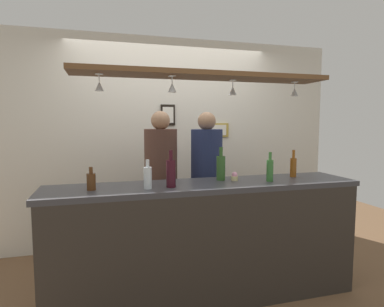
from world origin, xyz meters
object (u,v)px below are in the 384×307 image
bottle_champagne_green (221,167)px  bottle_beer_green_import (270,170)px  picture_frame_lower_pair (218,130)px  bottle_wine_dark_red (171,173)px  cupcake (235,177)px  person_middle_brown_shirt (161,175)px  bottle_beer_brown_stubby (91,181)px  bottle_soda_clear (148,177)px  bottle_beer_amber_tall (293,167)px  person_right_navy_shirt (207,173)px  picture_frame_crest (168,115)px

bottle_champagne_green → bottle_beer_green_import: bearing=-23.9°
bottle_beer_green_import → picture_frame_lower_pair: (0.06, 1.48, 0.32)m
bottle_wine_dark_red → cupcake: size_ratio=3.85×
person_middle_brown_shirt → bottle_wine_dark_red: bearing=-94.4°
bottle_beer_brown_stubby → bottle_beer_green_import: size_ratio=0.69×
bottle_soda_clear → bottle_beer_amber_tall: bottle_beer_amber_tall is taller
cupcake → person_middle_brown_shirt: bearing=130.5°
person_right_navy_shirt → picture_frame_crest: bearing=111.4°
bottle_wine_dark_red → cupcake: bearing=12.6°
bottle_wine_dark_red → picture_frame_lower_pair: (0.95, 1.49, 0.30)m
bottle_soda_clear → cupcake: bottle_soda_clear is taller
person_right_navy_shirt → picture_frame_lower_pair: 0.93m
bottle_beer_amber_tall → picture_frame_crest: size_ratio=1.00×
bottle_champagne_green → picture_frame_lower_pair: bearing=70.9°
person_middle_brown_shirt → person_right_navy_shirt: size_ratio=1.00×
person_right_navy_shirt → bottle_soda_clear: (-0.75, -0.79, 0.12)m
bottle_beer_brown_stubby → picture_frame_lower_pair: size_ratio=0.60×
bottle_beer_amber_tall → cupcake: bearing=-177.3°
bottle_soda_clear → picture_frame_lower_pair: (1.14, 1.50, 0.33)m
person_right_navy_shirt → bottle_beer_green_import: (0.33, -0.77, 0.13)m
person_middle_brown_shirt → bottle_beer_green_import: bearing=-42.5°
bottle_champagne_green → bottle_soda_clear: bottle_champagne_green is taller
bottle_soda_clear → bottle_beer_green_import: (1.08, 0.03, 0.01)m
person_right_navy_shirt → bottle_beer_green_import: 0.85m
person_middle_brown_shirt → cupcake: size_ratio=21.36×
bottle_beer_brown_stubby → bottle_soda_clear: (0.43, -0.07, 0.02)m
bottle_beer_amber_tall → picture_frame_lower_pair: bearing=101.8°
bottle_soda_clear → person_right_navy_shirt: bearing=46.6°
person_middle_brown_shirt → bottle_wine_dark_red: (-0.06, -0.78, 0.14)m
person_middle_brown_shirt → person_right_navy_shirt: 0.50m
bottle_soda_clear → bottle_champagne_green: bearing=16.3°
person_middle_brown_shirt → bottle_beer_amber_tall: person_middle_brown_shirt is taller
bottle_beer_brown_stubby → bottle_beer_green_import: bearing=-1.5°
person_middle_brown_shirt → cupcake: 0.85m
person_middle_brown_shirt → bottle_beer_amber_tall: size_ratio=6.41×
bottle_beer_green_import → bottle_soda_clear: bearing=-178.6°
person_right_navy_shirt → bottle_beer_amber_tall: 0.92m
bottle_champagne_green → picture_frame_lower_pair: picture_frame_lower_pair is taller
bottle_soda_clear → bottle_wine_dark_red: size_ratio=0.77×
person_right_navy_shirt → picture_frame_crest: size_ratio=6.38×
bottle_beer_brown_stubby → bottle_soda_clear: size_ratio=0.78×
bottle_champagne_green → person_right_navy_shirt: bearing=84.1°
picture_frame_lower_pair → bottle_beer_brown_stubby: bearing=-137.5°
person_right_navy_shirt → bottle_wine_dark_red: person_right_navy_shirt is taller
person_middle_brown_shirt → picture_frame_crest: picture_frame_crest is taller
bottle_beer_brown_stubby → picture_frame_crest: 1.78m
bottle_beer_amber_tall → bottle_beer_brown_stubby: bearing=-176.6°
bottle_beer_amber_tall → person_right_navy_shirt: bearing=137.3°
bottle_soda_clear → bottle_beer_amber_tall: bearing=7.0°
person_middle_brown_shirt → person_right_navy_shirt: bearing=0.0°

